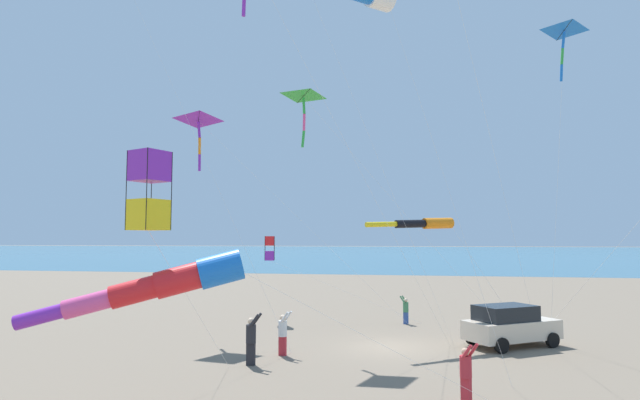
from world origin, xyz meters
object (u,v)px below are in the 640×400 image
Objects in this scene: kite_box_black_fish_shape at (270,248)px; person_child_grey_jacket at (283,331)px; person_adult_flyer at (251,337)px; person_child_green_jacket at (406,309)px; parked_car at (510,325)px; kite_windsock_magenta_far_left at (423,224)px; kite_delta_white_trailing at (564,31)px; kite_delta_rainbow_low_near at (304,96)px; cooler_box at (513,330)px; kite_windsock_yellow_midlevel at (165,284)px; kite_delta_purple_drifting at (199,120)px; kite_box_long_streamer_left at (149,191)px; person_bystander_far at (466,370)px.

person_child_grey_jacket is at bearing -160.88° from kite_box_black_fish_shape.
person_child_green_jacket is (10.54, -5.82, -0.21)m from person_adult_flyer.
person_adult_flyer is (-5.28, 10.50, 0.13)m from parked_car.
kite_delta_white_trailing is at bearing -121.45° from kite_windsock_magenta_far_left.
kite_delta_rainbow_low_near is at bearing 93.29° from parked_car.
kite_delta_rainbow_low_near reaches higher than person_adult_flyer.
kite_delta_rainbow_low_near reaches higher than kite_windsock_magenta_far_left.
kite_box_black_fish_shape is (2.07, 13.33, 4.06)m from cooler_box.
parked_car is 11.76m from person_adult_flyer.
kite_delta_purple_drifting is at bearing 20.82° from kite_windsock_yellow_midlevel.
kite_delta_rainbow_low_near is (-0.54, 9.45, 10.85)m from parked_car.
kite_box_long_streamer_left is 0.57× the size of kite_delta_purple_drifting.
person_adult_flyer is at bearing 151.10° from person_child_green_jacket.
kite_windsock_magenta_far_left is (5.67, -6.73, 4.49)m from person_adult_flyer.
kite_delta_white_trailing reaches higher than person_adult_flyer.
person_bystander_far is 0.15× the size of kite_windsock_yellow_midlevel.
person_adult_flyer is 0.17× the size of kite_windsock_yellow_midlevel.
person_child_grey_jacket is (-6.48, 10.37, 0.79)m from cooler_box.
kite_windsock_magenta_far_left is at bearing -80.65° from kite_delta_rainbow_low_near.
kite_box_long_streamer_left is 0.60× the size of kite_delta_rainbow_low_near.
kite_delta_rainbow_low_near is 6.72m from kite_delta_purple_drifting.
kite_windsock_magenta_far_left reaches higher than parked_car.
parked_car is 3.15m from cooler_box.
kite_delta_white_trailing reaches higher than person_child_green_jacket.
parked_car is 0.39× the size of kite_windsock_yellow_midlevel.
kite_windsock_yellow_midlevel is (-7.37, -0.11, 2.67)m from person_adult_flyer.
kite_delta_rainbow_low_near is 9.92m from kite_box_black_fish_shape.
kite_box_black_fish_shape is (10.34, 2.16, 3.19)m from person_adult_flyer.
person_child_green_jacket is at bearing -39.40° from kite_delta_rainbow_low_near.
person_adult_flyer is at bearing 167.48° from kite_delta_rainbow_low_near.
kite_windsock_yellow_midlevel is (-0.17, -0.58, -2.33)m from kite_box_long_streamer_left.
kite_delta_white_trailing is (9.61, -12.24, 9.50)m from kite_windsock_yellow_midlevel.
kite_box_long_streamer_left reaches higher than parked_car.
kite_windsock_magenta_far_left reaches higher than person_child_green_jacket.
kite_box_long_streamer_left is at bearing -174.54° from kite_box_black_fish_shape.
person_adult_flyer reaches higher than parked_car.
kite_delta_rainbow_low_near reaches higher than kite_delta_purple_drifting.
kite_delta_rainbow_low_near reaches higher than kite_box_long_streamer_left.
person_child_green_jacket is 0.86× the size of person_child_grey_jacket.
person_bystander_far is at bearing -172.43° from person_child_green_jacket.
parked_car reaches higher than cooler_box.
kite_delta_white_trailing is (-3.04, -1.84, 12.30)m from parked_car.
kite_delta_white_trailing is at bearing -102.47° from kite_delta_rainbow_low_near.
person_bystander_far is at bearing 163.08° from cooler_box.
kite_delta_purple_drifting reaches higher than kite_box_long_streamer_left.
kite_delta_rainbow_low_near is at bearing 99.35° from kite_windsock_magenta_far_left.
kite_windsock_yellow_midlevel is at bearing -106.01° from kite_box_long_streamer_left.
kite_windsock_yellow_midlevel is (-17.91, 5.71, 2.88)m from person_child_green_jacket.
person_child_grey_jacket is 11.20m from kite_delta_rainbow_low_near.
kite_delta_white_trailing reaches higher than kite_windsock_yellow_midlevel.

